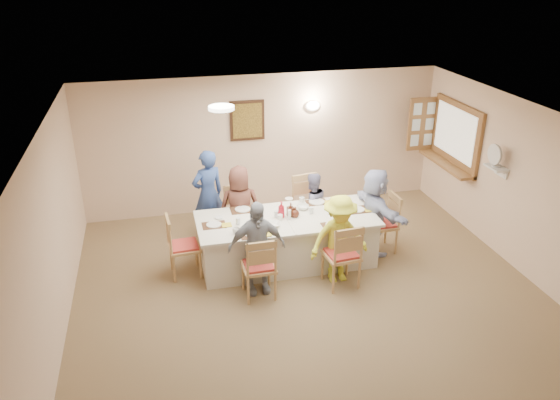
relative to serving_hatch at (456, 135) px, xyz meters
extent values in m
plane|color=brown|center=(-3.21, -2.40, -1.50)|extent=(7.00, 7.00, 0.00)
plane|color=beige|center=(-3.21, 1.10, -0.25)|extent=(6.50, 0.00, 6.50)
plane|color=beige|center=(-6.46, -2.40, -0.25)|extent=(0.00, 7.00, 7.00)
plane|color=beige|center=(0.04, -2.40, -0.25)|extent=(0.00, 7.00, 7.00)
plane|color=white|center=(-3.21, -2.40, 1.00)|extent=(7.00, 7.00, 0.00)
cube|color=#412616|center=(-3.51, 1.07, 0.20)|extent=(0.62, 0.04, 0.72)
cube|color=black|center=(-3.51, 1.05, 0.20)|extent=(0.52, 0.02, 0.62)
ellipsoid|color=white|center=(-2.31, 1.04, 0.40)|extent=(0.26, 0.09, 0.18)
cylinder|color=white|center=(-4.21, -0.90, 0.97)|extent=(0.36, 0.36, 0.05)
cube|color=brown|center=(0.00, 0.00, 0.00)|extent=(0.06, 1.50, 1.15)
cube|color=brown|center=(-0.12, 0.00, -0.53)|extent=(0.30, 1.50, 0.05)
cube|color=brown|center=(-0.26, 0.76, 0.00)|extent=(0.55, 0.04, 1.00)
cube|color=white|center=(-0.08, -1.35, -0.10)|extent=(0.22, 0.36, 0.03)
cube|color=silver|center=(-3.31, -1.03, -1.12)|extent=(2.71, 1.15, 0.76)
imported|color=#572F27|center=(-3.91, -0.35, -0.81)|extent=(0.73, 0.52, 1.38)
imported|color=slate|center=(-2.71, -0.35, -0.92)|extent=(0.73, 0.65, 1.16)
imported|color=#949AA6|center=(-3.91, -1.71, -0.81)|extent=(0.81, 0.34, 1.38)
imported|color=yellow|center=(-2.71, -1.71, -0.83)|extent=(0.93, 0.61, 1.34)
imported|color=silver|center=(-1.89, -1.03, -0.79)|extent=(1.45, 0.87, 1.41)
imported|color=#314C94|center=(-4.36, 0.12, -0.74)|extent=(0.79, 0.73, 1.53)
cube|color=#472B19|center=(-3.91, -1.45, -0.74)|extent=(0.37, 0.27, 0.01)
cylinder|color=white|center=(-3.91, -1.45, -0.73)|extent=(0.24, 0.24, 0.01)
cube|color=yellow|center=(-3.73, -1.50, -0.73)|extent=(0.14, 0.14, 0.01)
cube|color=#472B19|center=(-2.71, -1.45, -0.74)|extent=(0.34, 0.25, 0.01)
cylinder|color=white|center=(-2.71, -1.45, -0.73)|extent=(0.24, 0.24, 0.01)
cube|color=yellow|center=(-2.53, -1.50, -0.73)|extent=(0.14, 0.14, 0.01)
cube|color=#472B19|center=(-3.91, -0.61, -0.74)|extent=(0.38, 0.28, 0.01)
cylinder|color=white|center=(-3.91, -0.61, -0.73)|extent=(0.24, 0.24, 0.01)
cube|color=yellow|center=(-3.73, -0.66, -0.73)|extent=(0.14, 0.14, 0.01)
cube|color=#472B19|center=(-2.71, -0.61, -0.74)|extent=(0.33, 0.25, 0.01)
cylinder|color=white|center=(-2.71, -0.61, -0.73)|extent=(0.25, 0.25, 0.02)
cube|color=yellow|center=(-2.53, -0.66, -0.73)|extent=(0.14, 0.14, 0.01)
cube|color=#472B19|center=(-4.41, -1.03, -0.74)|extent=(0.34, 0.26, 0.01)
cylinder|color=white|center=(-4.41, -1.03, -0.73)|extent=(0.22, 0.22, 0.01)
cube|color=yellow|center=(-4.23, -1.08, -0.73)|extent=(0.14, 0.14, 0.01)
cube|color=#472B19|center=(-2.19, -1.03, -0.74)|extent=(0.38, 0.28, 0.01)
cylinder|color=white|center=(-2.19, -1.03, -0.73)|extent=(0.24, 0.24, 0.02)
cube|color=yellow|center=(-2.01, -1.08, -0.73)|extent=(0.14, 0.14, 0.01)
imported|color=white|center=(-4.13, -1.36, -0.70)|extent=(0.12, 0.12, 0.09)
imported|color=white|center=(-2.94, -0.53, -0.70)|extent=(0.11, 0.11, 0.08)
imported|color=white|center=(-3.57, -1.25, -0.71)|extent=(0.31, 0.31, 0.05)
imported|color=white|center=(-2.99, -0.79, -0.71)|extent=(0.28, 0.28, 0.06)
imported|color=#AB0E1F|center=(-3.39, -1.01, -0.61)|extent=(0.14, 0.14, 0.26)
imported|color=#441D12|center=(-3.24, -0.98, -0.63)|extent=(0.12, 0.13, 0.21)
imported|color=#441D12|center=(-3.18, -1.03, -0.66)|extent=(0.20, 0.20, 0.16)
cylinder|color=silver|center=(-3.46, -0.98, -0.68)|extent=(0.06, 0.06, 0.10)
camera|label=1|loc=(-5.14, -8.18, 2.87)|focal=35.00mm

